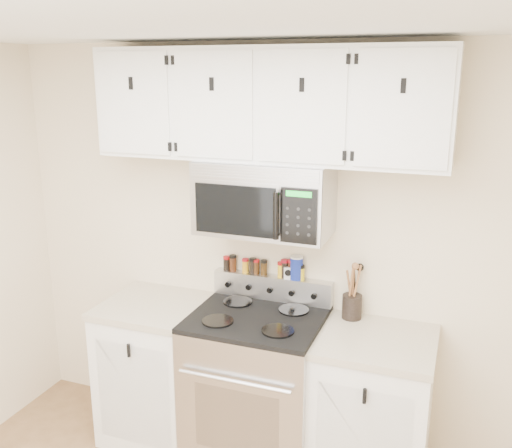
{
  "coord_description": "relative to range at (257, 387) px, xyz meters",
  "views": [
    {
      "loc": [
        1.07,
        -1.44,
        2.33
      ],
      "look_at": [
        -0.01,
        1.45,
        1.5
      ],
      "focal_mm": 40.0,
      "sensor_mm": 36.0,
      "label": 1
    }
  ],
  "objects": [
    {
      "name": "spice_jar_0",
      "position": [
        -0.31,
        0.28,
        0.66
      ],
      "size": [
        0.04,
        0.04,
        0.09
      ],
      "color": "black",
      "rests_on": "range"
    },
    {
      "name": "ceiling",
      "position": [
        0.0,
        -1.43,
        2.01
      ],
      "size": [
        3.5,
        3.5,
        0.01
      ],
      "primitive_type": "cube",
      "color": "white",
      "rests_on": "back_wall"
    },
    {
      "name": "spice_jar_10",
      "position": [
        0.18,
        0.28,
        0.66
      ],
      "size": [
        0.04,
        0.04,
        0.09
      ],
      "color": "yellow",
      "rests_on": "range"
    },
    {
      "name": "spice_jar_1",
      "position": [
        -0.27,
        0.28,
        0.67
      ],
      "size": [
        0.05,
        0.05,
        0.1
      ],
      "color": "#432010",
      "rests_on": "range"
    },
    {
      "name": "spice_jar_8",
      "position": [
        0.12,
        0.28,
        0.67
      ],
      "size": [
        0.05,
        0.05,
        0.12
      ],
      "color": "#3C1C0E",
      "rests_on": "range"
    },
    {
      "name": "spice_jar_5",
      "position": [
        -0.06,
        0.28,
        0.66
      ],
      "size": [
        0.04,
        0.04,
        0.1
      ],
      "color": "#3C270E",
      "rests_on": "range"
    },
    {
      "name": "spice_jar_3",
      "position": [
        -0.13,
        0.28,
        0.66
      ],
      "size": [
        0.04,
        0.04,
        0.1
      ],
      "color": "black",
      "rests_on": "range"
    },
    {
      "name": "spice_jar_6",
      "position": [
        0.05,
        0.28,
        0.66
      ],
      "size": [
        0.04,
        0.04,
        0.1
      ],
      "color": "yellow",
      "rests_on": "range"
    },
    {
      "name": "base_cabinet_right",
      "position": [
        0.69,
        0.02,
        -0.03
      ],
      "size": [
        0.64,
        0.62,
        0.92
      ],
      "color": "white",
      "rests_on": "floor"
    },
    {
      "name": "upper_cabinets",
      "position": [
        -0.0,
        0.15,
        1.66
      ],
      "size": [
        2.0,
        0.35,
        0.62
      ],
      "color": "white",
      "rests_on": "back_wall"
    },
    {
      "name": "microwave",
      "position": [
        0.0,
        0.13,
        1.14
      ],
      "size": [
        0.76,
        0.44,
        0.42
      ],
      "color": "#9E9EA3",
      "rests_on": "back_wall"
    },
    {
      "name": "utensil_crock",
      "position": [
        0.51,
        0.23,
        0.52
      ],
      "size": [
        0.12,
        0.12,
        0.34
      ],
      "color": "black",
      "rests_on": "base_cabinet_right"
    },
    {
      "name": "kitchen_timer",
      "position": [
        0.11,
        0.28,
        0.65
      ],
      "size": [
        0.08,
        0.07,
        0.08
      ],
      "primitive_type": "cube",
      "rotation": [
        0.0,
        0.0,
        0.28
      ],
      "color": "silver",
      "rests_on": "range"
    },
    {
      "name": "spice_jar_2",
      "position": [
        -0.18,
        0.28,
        0.66
      ],
      "size": [
        0.04,
        0.04,
        0.09
      ],
      "color": "gold",
      "rests_on": "range"
    },
    {
      "name": "spice_jar_9",
      "position": [
        0.18,
        0.28,
        0.66
      ],
      "size": [
        0.04,
        0.04,
        0.09
      ],
      "color": "#442B10",
      "rests_on": "range"
    },
    {
      "name": "spice_jar_4",
      "position": [
        -0.11,
        0.28,
        0.66
      ],
      "size": [
        0.04,
        0.04,
        0.09
      ],
      "color": "#3F230F",
      "rests_on": "range"
    },
    {
      "name": "spice_jar_7",
      "position": [
        0.08,
        0.28,
        0.67
      ],
      "size": [
        0.05,
        0.05,
        0.11
      ],
      "color": "black",
      "rests_on": "range"
    },
    {
      "name": "back_wall",
      "position": [
        0.0,
        0.32,
        0.76
      ],
      "size": [
        3.5,
        0.01,
        2.5
      ],
      "primitive_type": "cube",
      "color": "beige",
      "rests_on": "floor"
    },
    {
      "name": "range",
      "position": [
        0.0,
        0.0,
        0.0
      ],
      "size": [
        0.76,
        0.65,
        1.1
      ],
      "color": "#B7B7BA",
      "rests_on": "floor"
    },
    {
      "name": "salt_canister",
      "position": [
        0.15,
        0.28,
        0.69
      ],
      "size": [
        0.08,
        0.08,
        0.15
      ],
      "color": "#162897",
      "rests_on": "range"
    },
    {
      "name": "base_cabinet_left",
      "position": [
        -0.69,
        0.02,
        -0.03
      ],
      "size": [
        0.64,
        0.62,
        0.92
      ],
      "color": "white",
      "rests_on": "floor"
    }
  ]
}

